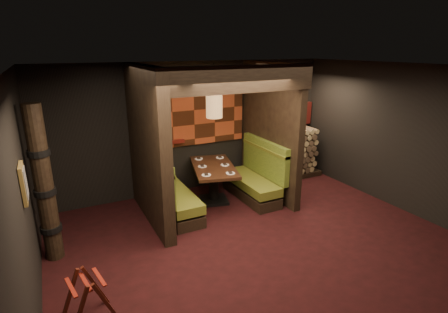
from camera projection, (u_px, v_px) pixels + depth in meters
floor at (259, 243)px, 5.84m from camera, size 6.50×5.50×0.02m
ceiling at (265, 67)px, 4.97m from camera, size 6.50×5.50×0.02m
wall_back at (194, 127)px, 7.75m from camera, size 6.50×0.02×2.85m
wall_front at (434, 250)px, 3.06m from camera, size 6.50×0.02×2.85m
wall_left at (22, 203)px, 4.00m from camera, size 0.02×5.50×2.85m
wall_right at (403, 138)px, 6.81m from camera, size 0.02×5.50×2.85m
partition_left at (148, 147)px, 6.22m from camera, size 0.20×2.20×2.85m
partition_right at (270, 131)px, 7.41m from camera, size 0.15×2.10×2.85m
header_beam at (239, 79)px, 5.63m from camera, size 2.85×0.18×0.44m
tapa_back_panel at (194, 110)px, 7.58m from camera, size 2.40×0.06×1.55m
tapa_side_panel at (150, 121)px, 6.30m from camera, size 0.04×1.85×1.45m
lacquer_shelf at (171, 142)px, 7.47m from camera, size 0.60×0.12×0.07m
booth_bench_left at (171, 196)px, 6.70m from camera, size 0.68×1.60×1.14m
booth_bench_right at (255, 179)px, 7.52m from camera, size 0.68×1.60×1.14m
dining_table at (214, 177)px, 7.24m from camera, size 1.17×1.66×0.79m
place_settings at (214, 165)px, 7.17m from camera, size 0.90×1.29×0.03m
pendant_lamp at (214, 106)px, 6.76m from camera, size 0.32×0.32×1.04m
framed_picture at (24, 183)px, 4.04m from camera, size 0.05×0.36×0.46m
luggage_rack at (88, 297)px, 4.08m from camera, size 0.69×0.54×0.67m
totem_column at (44, 186)px, 5.09m from camera, size 0.31×0.31×2.40m
firewood_stack at (287, 153)px, 8.64m from camera, size 1.73×0.70×1.22m
mosaic_header at (281, 115)px, 8.65m from camera, size 1.83×0.10×0.56m
bay_front_post at (267, 128)px, 7.67m from camera, size 0.08×0.08×2.85m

